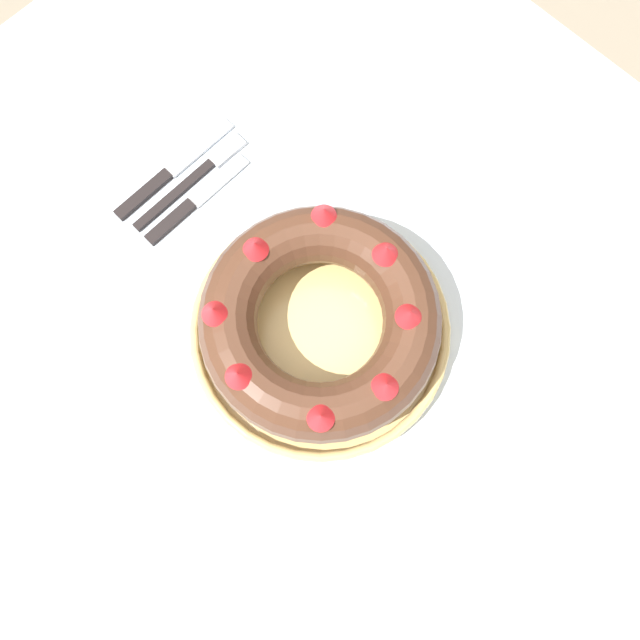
{
  "coord_description": "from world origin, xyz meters",
  "views": [
    {
      "loc": [
        0.12,
        -0.09,
        1.47
      ],
      "look_at": [
        -0.02,
        0.04,
        0.79
      ],
      "focal_mm": 35.0,
      "sensor_mm": 36.0,
      "label": 1
    }
  ],
  "objects_px": {
    "cake_knife": "(191,205)",
    "fork": "(197,175)",
    "serving_dish": "(320,330)",
    "serving_knife": "(167,175)",
    "bundt_cake": "(320,320)"
  },
  "relations": [
    {
      "from": "bundt_cake",
      "to": "fork",
      "type": "relative_size",
      "value": 1.5
    },
    {
      "from": "serving_dish",
      "to": "fork",
      "type": "distance_m",
      "value": 0.27
    },
    {
      "from": "serving_dish",
      "to": "serving_knife",
      "type": "height_order",
      "value": "serving_dish"
    },
    {
      "from": "serving_knife",
      "to": "cake_knife",
      "type": "xyz_separation_m",
      "value": [
        0.05,
        -0.01,
        0.0
      ]
    },
    {
      "from": "bundt_cake",
      "to": "fork",
      "type": "bearing_deg",
      "value": 171.77
    },
    {
      "from": "fork",
      "to": "serving_knife",
      "type": "xyz_separation_m",
      "value": [
        -0.03,
        -0.03,
        -0.0
      ]
    },
    {
      "from": "serving_dish",
      "to": "serving_knife",
      "type": "bearing_deg",
      "value": 178.0
    },
    {
      "from": "fork",
      "to": "cake_knife",
      "type": "relative_size",
      "value": 1.1
    },
    {
      "from": "serving_dish",
      "to": "bundt_cake",
      "type": "xyz_separation_m",
      "value": [
        -0.0,
        -0.0,
        0.05
      ]
    },
    {
      "from": "fork",
      "to": "serving_knife",
      "type": "distance_m",
      "value": 0.04
    },
    {
      "from": "cake_knife",
      "to": "fork",
      "type": "bearing_deg",
      "value": 120.35
    },
    {
      "from": "bundt_cake",
      "to": "serving_knife",
      "type": "bearing_deg",
      "value": 177.97
    },
    {
      "from": "bundt_cake",
      "to": "serving_knife",
      "type": "xyz_separation_m",
      "value": [
        -0.3,
        0.01,
        -0.06
      ]
    },
    {
      "from": "fork",
      "to": "cake_knife",
      "type": "height_order",
      "value": "cake_knife"
    },
    {
      "from": "serving_knife",
      "to": "serving_dish",
      "type": "bearing_deg",
      "value": -2.32
    }
  ]
}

